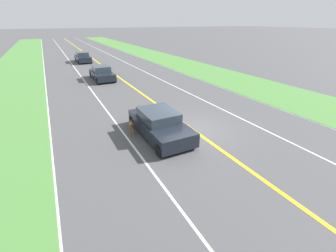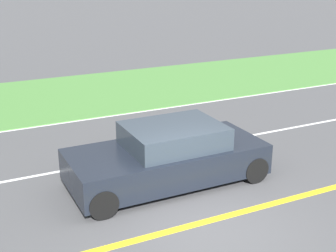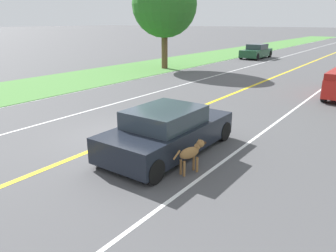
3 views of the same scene
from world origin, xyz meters
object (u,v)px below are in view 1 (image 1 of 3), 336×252
at_px(dog, 131,125).
at_px(ego_car, 160,124).
at_px(car_trailing_mid, 83,57).
at_px(car_trailing_near, 102,73).

bearing_deg(dog, ego_car, 167.62).
bearing_deg(car_trailing_mid, dog, 86.93).
bearing_deg(car_trailing_near, dog, 83.91).
distance_m(dog, car_trailing_near, 13.09).
bearing_deg(dog, car_trailing_near, -77.58).
xyz_separation_m(ego_car, car_trailing_near, (-0.12, -13.78, 0.00)).
bearing_deg(car_trailing_mid, ego_car, 89.83).
height_order(dog, car_trailing_mid, car_trailing_mid).
relative_size(ego_car, car_trailing_near, 1.02).
distance_m(ego_car, dog, 1.48).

